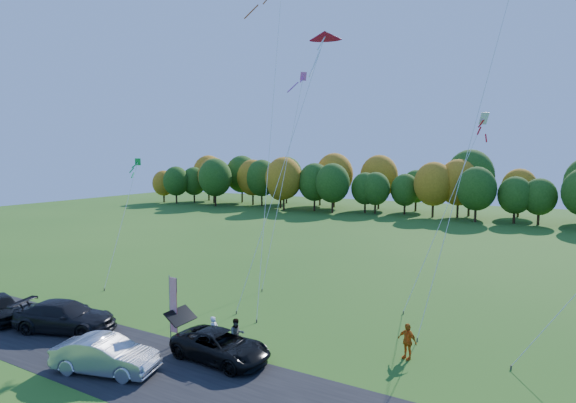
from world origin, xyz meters
The scene contains 17 objects.
ground centered at (0.00, 0.00, 0.00)m, with size 160.00×160.00×0.00m, color #255416.
asphalt_strip centered at (0.00, -4.00, 0.01)m, with size 90.00×6.00×0.01m, color black.
tree_line centered at (0.00, 55.00, 0.00)m, with size 116.00×12.00×10.00m, color #1E4711, non-canonical shape.
black_suv centered at (0.63, -1.75, 0.70)m, with size 2.34×5.07×1.41m, color black.
silver_sedan centered at (-3.18, -5.31, 0.80)m, with size 1.68×4.83×1.59m, color #B5B6BA.
dark_truck_a centered at (-9.31, -3.11, 0.83)m, with size 2.32×5.71×1.66m, color black.
dark_truck_b centered at (-14.25, -4.01, 0.78)m, with size 1.84×4.58×1.56m, color black.
person_tailgate_a centered at (-0.56, -0.77, 0.81)m, with size 0.59×0.39×1.62m, color white.
person_tailgate_b centered at (0.66, -0.48, 0.82)m, with size 0.80×0.62×1.64m, color gray.
person_east centered at (8.44, 2.78, 0.88)m, with size 1.03×0.43×1.76m, color #CA5E13.
feather_flag centered at (-2.31, -1.88, 2.32)m, with size 0.51×0.07×3.80m.
kite_delta_blue centered at (-2.97, 8.93, 12.42)m, with size 6.51×12.63×26.03m.
kite_parafoil_orange centered at (10.95, 11.25, 15.70)m, with size 6.87×12.98×31.77m.
kite_delta_red centered at (-1.64, 8.78, 10.03)m, with size 2.85×10.54×20.24m.
kite_diamond_green centered at (-14.23, 5.25, 4.91)m, with size 1.39×4.86×9.95m.
kite_diamond_white centered at (8.38, 12.39, 6.34)m, with size 4.16×7.74×13.25m.
kite_diamond_pink centered at (-3.83, 12.28, 8.58)m, with size 1.16×7.92×17.20m.
Camera 1 is at (13.65, -18.34, 9.77)m, focal length 28.00 mm.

